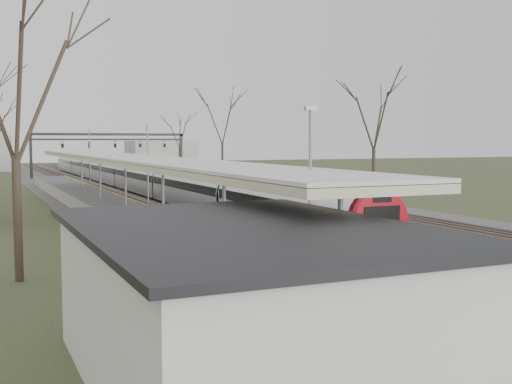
# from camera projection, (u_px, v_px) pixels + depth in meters

# --- Properties ---
(track_bed) EXTENTS (24.00, 160.00, 0.22)m
(track_bed) POSITION_uv_depth(u_px,v_px,m) (174.00, 193.00, 61.00)
(track_bed) COLOR #474442
(track_bed) RESTS_ON ground
(platform) EXTENTS (3.50, 69.00, 1.00)m
(platform) POSITION_uv_depth(u_px,v_px,m) (114.00, 211.00, 41.25)
(platform) COLOR #9E9B93
(platform) RESTS_ON ground
(canopy) EXTENTS (4.10, 50.00, 3.11)m
(canopy) POSITION_uv_depth(u_px,v_px,m) (129.00, 159.00, 36.87)
(canopy) COLOR slate
(canopy) RESTS_ON platform
(station_building) EXTENTS (6.00, 9.00, 3.20)m
(station_building) POSITION_uv_depth(u_px,v_px,m) (245.00, 309.00, 12.93)
(station_building) COLOR silver
(station_building) RESTS_ON ground
(signal_gantry) EXTENTS (21.00, 0.59, 6.08)m
(signal_gantry) POSITION_uv_depth(u_px,v_px,m) (110.00, 142.00, 87.89)
(signal_gantry) COLOR black
(signal_gantry) RESTS_ON ground
(tree_west_near) EXTENTS (5.00, 5.00, 10.30)m
(tree_west_near) POSITION_uv_depth(u_px,v_px,m) (13.00, 74.00, 21.96)
(tree_west_near) COLOR #2D231C
(tree_west_near) RESTS_ON ground
(tree_east_far) EXTENTS (5.00, 5.00, 10.30)m
(tree_east_far) POSITION_uv_depth(u_px,v_px,m) (374.00, 114.00, 54.22)
(tree_east_far) COLOR #2D231C
(tree_east_far) RESTS_ON ground
(train_near) EXTENTS (2.62, 90.21, 3.05)m
(train_near) POSITION_uv_depth(u_px,v_px,m) (127.00, 175.00, 66.46)
(train_near) COLOR #B5B8C0
(train_near) RESTS_ON ground
(train_far) EXTENTS (2.62, 60.21, 3.05)m
(train_far) POSITION_uv_depth(u_px,v_px,m) (117.00, 163.00, 103.53)
(train_far) COLOR #B5B8C0
(train_far) RESTS_ON ground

